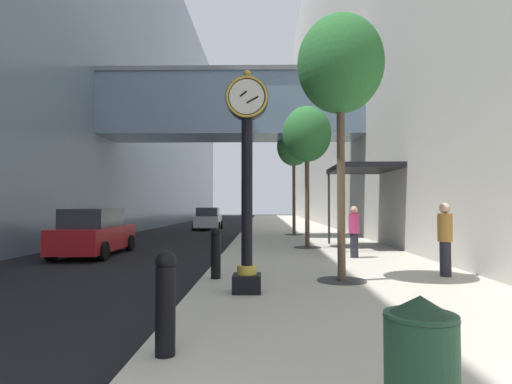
{
  "coord_description": "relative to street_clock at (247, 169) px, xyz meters",
  "views": [
    {
      "loc": [
        1.48,
        -1.59,
        1.84
      ],
      "look_at": [
        1.0,
        23.48,
        2.65
      ],
      "focal_mm": 29.3,
      "sensor_mm": 36.0,
      "label": 1
    }
  ],
  "objects": [
    {
      "name": "car_red_near",
      "position": [
        -5.89,
        7.03,
        -1.72
      ],
      "size": [
        2.05,
        4.6,
        1.72
      ],
      "color": "#AD191E",
      "rests_on": "ground"
    },
    {
      "name": "storefront_awning",
      "position": [
        4.31,
        8.82,
        0.73
      ],
      "size": [
        2.4,
        3.6,
        3.3
      ],
      "color": "black",
      "rests_on": "sidewalk_right"
    },
    {
      "name": "pedestrian_walking",
      "position": [
        4.69,
        1.93,
        -1.47
      ],
      "size": [
        0.47,
        0.47,
        1.76
      ],
      "color": "#23232D",
      "rests_on": "sidewalk_right"
    },
    {
      "name": "street_tree_mid_far",
      "position": [
        2.09,
        16.11,
        2.67
      ],
      "size": [
        1.97,
        1.97,
        6.27
      ],
      "color": "#333335",
      "rests_on": "sidewalk_right"
    },
    {
      "name": "bollard_third",
      "position": [
        -0.79,
        1.53,
        -1.79
      ],
      "size": [
        0.24,
        0.24,
        1.19
      ],
      "color": "black",
      "rests_on": "sidewalk_right"
    },
    {
      "name": "trash_bin",
      "position": [
        1.46,
        -5.14,
        -1.87
      ],
      "size": [
        0.53,
        0.53,
        1.05
      ],
      "color": "#234C33",
      "rests_on": "sidewalk_right"
    },
    {
      "name": "ground_plane",
      "position": [
        -1.14,
        20.39,
        -2.55
      ],
      "size": [
        110.0,
        110.0,
        0.0
      ],
      "primitive_type": "plane",
      "color": "black",
      "rests_on": "ground"
    },
    {
      "name": "bollard_nearest",
      "position": [
        -0.79,
        -3.44,
        -1.79
      ],
      "size": [
        0.24,
        0.24,
        1.19
      ],
      "color": "black",
      "rests_on": "sidewalk_right"
    },
    {
      "name": "street_tree_mid_near",
      "position": [
        2.09,
        8.7,
        2.14
      ],
      "size": [
        1.97,
        1.97,
        5.73
      ],
      "color": "#333335",
      "rests_on": "sidewalk_right"
    },
    {
      "name": "car_white_mid",
      "position": [
        -3.9,
        23.48,
        -1.74
      ],
      "size": [
        2.13,
        4.14,
        1.68
      ],
      "color": "silver",
      "rests_on": "ground"
    },
    {
      "name": "pedestrian_by_clock",
      "position": [
        3.28,
        5.49,
        -1.52
      ],
      "size": [
        0.47,
        0.47,
        1.67
      ],
      "color": "#23232D",
      "rests_on": "sidewalk_right"
    },
    {
      "name": "building_block_right",
      "position": [
        10.05,
        23.39,
        12.37
      ],
      "size": [
        9.0,
        80.0,
        29.84
      ],
      "color": "#B7B2A8",
      "rests_on": "ground"
    },
    {
      "name": "street_clock",
      "position": [
        0.0,
        0.0,
        0.0
      ],
      "size": [
        0.84,
        0.55,
        4.39
      ],
      "color": "black",
      "rests_on": "sidewalk_right"
    },
    {
      "name": "street_tree_near",
      "position": [
        2.09,
        1.28,
        2.47
      ],
      "size": [
        1.96,
        1.96,
        6.06
      ],
      "color": "#333335",
      "rests_on": "sidewalk_right"
    },
    {
      "name": "building_block_left",
      "position": [
        -12.82,
        23.31,
        9.59
      ],
      "size": [
        23.27,
        80.0,
        24.36
      ],
      "color": "slate",
      "rests_on": "ground"
    },
    {
      "name": "sidewalk_right",
      "position": [
        2.2,
        23.39,
        -2.48
      ],
      "size": [
        6.69,
        80.0,
        0.14
      ],
      "primitive_type": "cube",
      "color": "beige",
      "rests_on": "ground"
    }
  ]
}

